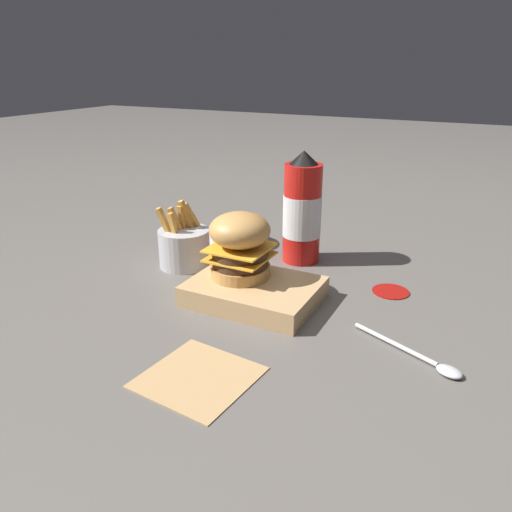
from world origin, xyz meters
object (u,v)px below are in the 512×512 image
object	(u,v)px
burger	(240,245)
side_bowl	(236,235)
fries_basket	(184,247)
spoon	(425,359)
serving_board	(256,292)
ketchup_bottle	(303,212)

from	to	relation	value
burger	side_bowl	xyz separation A→B (m)	(-0.13, 0.23, -0.07)
fries_basket	spoon	xyz separation A→B (m)	(0.51, -0.14, -0.04)
serving_board	fries_basket	size ratio (longest dim) A/B	1.61
burger	ketchup_bottle	xyz separation A→B (m)	(0.04, 0.20, 0.01)
serving_board	burger	size ratio (longest dim) A/B	1.87
side_bowl	fries_basket	bearing A→B (deg)	-102.09
serving_board	burger	bearing A→B (deg)	160.98
fries_basket	serving_board	bearing A→B (deg)	-21.43
side_bowl	serving_board	bearing A→B (deg)	-54.23
side_bowl	spoon	size ratio (longest dim) A/B	0.72
ketchup_bottle	burger	bearing A→B (deg)	-99.97
side_bowl	ketchup_bottle	bearing A→B (deg)	-7.59
serving_board	ketchup_bottle	world-z (taller)	ketchup_bottle
serving_board	side_bowl	xyz separation A→B (m)	(-0.17, 0.24, 0.00)
fries_basket	side_bowl	world-z (taller)	fries_basket
burger	spoon	distance (m)	0.36
burger	ketchup_bottle	size ratio (longest dim) A/B	0.51
ketchup_bottle	fries_basket	distance (m)	0.25
fries_basket	spoon	bearing A→B (deg)	-15.90
ketchup_bottle	spoon	distance (m)	0.43
burger	fries_basket	distance (m)	0.19
serving_board	ketchup_bottle	distance (m)	0.24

